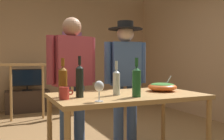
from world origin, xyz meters
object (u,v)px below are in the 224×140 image
(wine_bottle_clear, at_px, (116,82))
(wine_bottle_amber, at_px, (63,81))
(flat_screen_tv, at_px, (27,78))
(tv_console, at_px, (27,101))
(mug_red, at_px, (64,93))
(person_standing_right, at_px, (125,72))
(salad_bowl, at_px, (162,86))
(wine_bottle_green, at_px, (137,81))
(person_standing_left, at_px, (72,73))
(stair_railing, at_px, (36,84))
(framed_picture, at_px, (72,40))
(serving_table, at_px, (127,102))
(wine_bottle_dark, at_px, (80,80))
(wine_glass, at_px, (99,87))

(wine_bottle_clear, height_order, wine_bottle_amber, wine_bottle_amber)
(flat_screen_tv, xyz_separation_m, wine_bottle_clear, (0.47, -3.53, 0.17))
(wine_bottle_clear, bearing_deg, tv_console, 97.53)
(wine_bottle_clear, xyz_separation_m, mug_red, (-0.51, -0.07, -0.07))
(tv_console, height_order, person_standing_right, person_standing_right)
(tv_console, height_order, salad_bowl, salad_bowl)
(wine_bottle_green, xyz_separation_m, person_standing_left, (-0.33, 0.94, 0.03))
(stair_railing, xyz_separation_m, salad_bowl, (0.96, -2.70, 0.16))
(flat_screen_tv, distance_m, mug_red, 3.60)
(framed_picture, height_order, wine_bottle_green, framed_picture)
(stair_railing, relative_size, salad_bowl, 7.78)
(flat_screen_tv, relative_size, wine_bottle_amber, 1.89)
(wine_bottle_green, bearing_deg, person_standing_right, 68.65)
(wine_bottle_clear, distance_m, person_standing_left, 0.79)
(serving_table, xyz_separation_m, person_standing_right, (0.35, 0.73, 0.24))
(tv_console, relative_size, wine_bottle_green, 2.58)
(stair_railing, distance_m, mug_red, 2.85)
(wine_bottle_amber, height_order, wine_bottle_dark, wine_bottle_dark)
(framed_picture, bearing_deg, salad_bowl, -90.60)
(stair_railing, distance_m, wine_bottle_dark, 2.79)
(salad_bowl, bearing_deg, wine_bottle_green, -150.75)
(wine_glass, distance_m, wine_bottle_amber, 0.41)
(salad_bowl, bearing_deg, serving_table, -173.76)
(flat_screen_tv, bearing_deg, stair_railing, -83.82)
(person_standing_left, bearing_deg, wine_bottle_dark, 69.73)
(flat_screen_tv, bearing_deg, tv_console, 90.00)
(person_standing_left, bearing_deg, wine_bottle_clear, 96.07)
(stair_railing, bearing_deg, wine_bottle_green, -80.38)
(tv_console, xyz_separation_m, flat_screen_tv, (0.00, -0.03, 0.50))
(wine_bottle_amber, height_order, mug_red, wine_bottle_amber)
(flat_screen_tv, bearing_deg, mug_red, -90.58)
(serving_table, distance_m, wine_bottle_green, 0.30)
(wine_bottle_dark, xyz_separation_m, person_standing_right, (0.84, 0.76, 0.02))
(salad_bowl, bearing_deg, person_standing_left, 139.02)
(flat_screen_tv, relative_size, mug_red, 5.47)
(tv_console, bearing_deg, stair_railing, -84.07)
(wine_glass, height_order, wine_bottle_green, wine_bottle_green)
(salad_bowl, height_order, wine_glass, wine_glass)
(tv_console, xyz_separation_m, wine_bottle_dark, (0.11, -3.56, 0.70))
(wine_bottle_green, distance_m, person_standing_right, 1.01)
(tv_console, bearing_deg, wine_bottle_clear, -82.47)
(flat_screen_tv, bearing_deg, person_standing_right, -71.05)
(flat_screen_tv, bearing_deg, wine_bottle_green, -81.07)
(serving_table, relative_size, salad_bowl, 4.74)
(person_standing_right, bearing_deg, salad_bowl, 107.48)
(salad_bowl, height_order, wine_bottle_clear, wine_bottle_clear)
(salad_bowl, xyz_separation_m, person_standing_left, (-0.79, 0.69, 0.12))
(framed_picture, xyz_separation_m, serving_table, (-0.48, -3.82, -0.90))
(tv_console, distance_m, wine_bottle_green, 3.85)
(salad_bowl, distance_m, wine_bottle_amber, 1.06)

